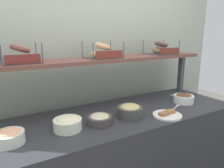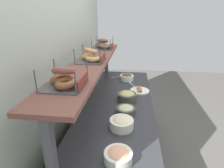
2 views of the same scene
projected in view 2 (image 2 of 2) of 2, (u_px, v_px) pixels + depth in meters
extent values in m
plane|color=#595651|center=(117.00, 164.00, 2.19)|extent=(8.00, 8.00, 0.00)
cube|color=#AEBAA7|center=(64.00, 68.00, 1.81)|extent=(3.28, 0.06, 2.40)
cube|color=#2D2D33|center=(118.00, 135.00, 2.03)|extent=(2.08, 0.70, 0.85)
cube|color=#4C4C51|center=(50.00, 150.00, 0.93)|extent=(0.05, 0.05, 0.40)
cube|color=#4C4C51|center=(106.00, 60.00, 2.74)|extent=(0.05, 0.05, 0.40)
cube|color=brown|center=(91.00, 62.00, 1.76)|extent=(2.04, 0.32, 0.03)
cylinder|color=silver|center=(118.00, 157.00, 1.10)|extent=(0.18, 0.18, 0.07)
ellipsoid|color=#F2AA7F|center=(118.00, 153.00, 1.09)|extent=(0.14, 0.14, 0.05)
cylinder|color=silver|center=(122.00, 124.00, 1.43)|extent=(0.19, 0.19, 0.08)
ellipsoid|color=beige|center=(122.00, 120.00, 1.42)|extent=(0.15, 0.15, 0.05)
cylinder|color=white|center=(127.00, 78.00, 2.48)|extent=(0.19, 0.19, 0.07)
ellipsoid|color=brown|center=(127.00, 76.00, 2.47)|extent=(0.15, 0.15, 0.05)
cylinder|color=#48403F|center=(126.00, 111.00, 1.64)|extent=(0.18, 0.18, 0.06)
ellipsoid|color=beige|center=(126.00, 108.00, 1.64)|extent=(0.14, 0.14, 0.04)
cylinder|color=#474841|center=(127.00, 97.00, 1.88)|extent=(0.20, 0.20, 0.08)
ellipsoid|color=tan|center=(127.00, 94.00, 1.87)|extent=(0.15, 0.15, 0.06)
cylinder|color=white|center=(140.00, 91.00, 2.12)|extent=(0.23, 0.23, 0.01)
cube|color=#986243|center=(140.00, 91.00, 2.08)|extent=(0.07, 0.05, 0.02)
cube|color=#A1733C|center=(139.00, 88.00, 2.15)|extent=(0.07, 0.05, 0.02)
cube|color=#B7B7BC|center=(119.00, 77.00, 2.59)|extent=(0.06, 0.13, 0.01)
ellipsoid|color=#B7B7BC|center=(113.00, 77.00, 2.56)|extent=(0.04, 0.03, 0.01)
cube|color=#B7B7BC|center=(133.00, 85.00, 2.29)|extent=(0.13, 0.07, 0.01)
ellipsoid|color=#B7B7BC|center=(130.00, 83.00, 2.36)|extent=(0.04, 0.03, 0.01)
cube|color=#4C4C51|center=(65.00, 85.00, 1.13)|extent=(0.27, 0.24, 0.01)
cylinder|color=#4C4C51|center=(76.00, 84.00, 0.98)|extent=(0.01, 0.01, 0.14)
cylinder|color=#4C4C51|center=(87.00, 70.00, 1.21)|extent=(0.01, 0.01, 0.14)
cylinder|color=#4C4C51|center=(36.00, 82.00, 1.00)|extent=(0.01, 0.01, 0.14)
cylinder|color=#4C4C51|center=(55.00, 69.00, 1.24)|extent=(0.01, 0.01, 0.14)
cube|color=maroon|center=(83.00, 81.00, 1.11)|extent=(0.23, 0.01, 0.06)
torus|color=brown|center=(66.00, 83.00, 1.07)|extent=(0.15, 0.15, 0.06)
torus|color=brown|center=(61.00, 79.00, 1.16)|extent=(0.19, 0.19, 0.05)
torus|color=brown|center=(63.00, 71.00, 1.10)|extent=(0.16, 0.16, 0.08)
cube|color=#4C4C51|center=(91.00, 61.00, 1.74)|extent=(0.29, 0.24, 0.01)
cylinder|color=#4C4C51|center=(100.00, 57.00, 1.57)|extent=(0.01, 0.01, 0.14)
cylinder|color=#4C4C51|center=(105.00, 51.00, 1.83)|extent=(0.01, 0.01, 0.14)
cylinder|color=#4C4C51|center=(74.00, 57.00, 1.59)|extent=(0.01, 0.01, 0.14)
cylinder|color=#4C4C51|center=(83.00, 51.00, 1.86)|extent=(0.01, 0.01, 0.14)
cube|color=maroon|center=(103.00, 57.00, 1.71)|extent=(0.25, 0.01, 0.06)
torus|color=tan|center=(93.00, 59.00, 1.67)|extent=(0.19, 0.19, 0.05)
torus|color=tan|center=(88.00, 56.00, 1.77)|extent=(0.15, 0.16, 0.05)
torus|color=tan|center=(91.00, 51.00, 1.70)|extent=(0.20, 0.20, 0.08)
cube|color=#4C4C51|center=(103.00, 48.00, 2.35)|extent=(0.29, 0.24, 0.01)
cylinder|color=#4C4C51|center=(110.00, 45.00, 2.19)|extent=(0.01, 0.01, 0.14)
cylinder|color=#4C4C51|center=(113.00, 42.00, 2.44)|extent=(0.01, 0.01, 0.14)
cylinder|color=#4C4C51|center=(92.00, 45.00, 2.21)|extent=(0.01, 0.01, 0.14)
cylinder|color=#4C4C51|center=(96.00, 42.00, 2.47)|extent=(0.01, 0.01, 0.14)
cube|color=brown|center=(112.00, 46.00, 2.32)|extent=(0.24, 0.01, 0.06)
torus|color=#815F44|center=(105.00, 46.00, 2.29)|extent=(0.18, 0.18, 0.06)
torus|color=#855B5A|center=(101.00, 45.00, 2.38)|extent=(0.16, 0.17, 0.06)
torus|color=#766157|center=(103.00, 41.00, 2.32)|extent=(0.15, 0.14, 0.08)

